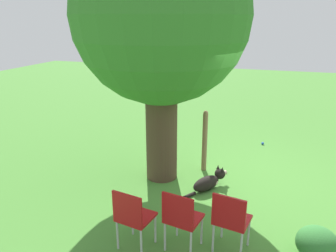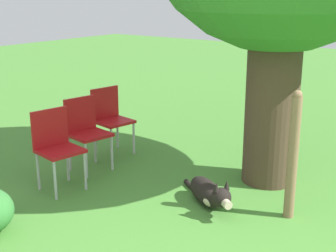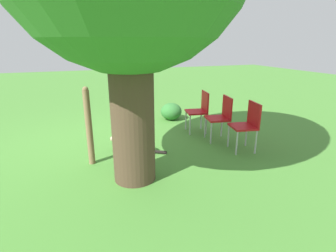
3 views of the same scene
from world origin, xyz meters
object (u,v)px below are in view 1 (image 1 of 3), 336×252
(red_chair_1, at_px, (181,217))
(tennis_ball, at_px, (263,143))
(oak_tree, at_px, (161,18))
(fence_post, at_px, (205,141))
(red_chair_0, at_px, (231,218))
(dog, at_px, (209,182))
(red_chair_2, at_px, (133,215))

(red_chair_1, height_order, tennis_ball, red_chair_1)
(oak_tree, xyz_separation_m, tennis_ball, (2.40, -1.84, -2.97))
(fence_post, relative_size, tennis_ball, 18.75)
(fence_post, xyz_separation_m, red_chair_0, (-2.39, -0.84, -0.12))
(red_chair_1, relative_size, tennis_ball, 13.20)
(fence_post, xyz_separation_m, tennis_ball, (1.85, -1.11, -0.61))
(dog, bearing_deg, red_chair_2, -164.50)
(oak_tree, relative_size, dog, 5.01)
(oak_tree, bearing_deg, red_chair_1, -154.56)
(fence_post, bearing_deg, red_chair_0, -160.60)
(red_chair_1, xyz_separation_m, red_chair_2, (-0.16, 0.62, 0.00))
(fence_post, relative_size, red_chair_2, 1.42)
(red_chair_0, distance_m, red_chair_2, 1.28)
(fence_post, xyz_separation_m, red_chair_1, (-2.55, -0.22, -0.12))
(red_chair_0, bearing_deg, red_chair_2, 115.36)
(fence_post, bearing_deg, tennis_ball, -31.02)
(dog, xyz_separation_m, tennis_ball, (2.61, -0.85, -0.11))
(red_chair_0, bearing_deg, dog, 30.20)
(oak_tree, distance_m, red_chair_0, 3.46)
(dog, xyz_separation_m, red_chair_2, (-1.96, 0.66, 0.38))
(oak_tree, relative_size, red_chair_0, 5.12)
(red_chair_0, height_order, tennis_ball, red_chair_0)
(red_chair_0, relative_size, tennis_ball, 13.20)
(dog, relative_size, red_chair_1, 1.02)
(oak_tree, bearing_deg, red_chair_2, -171.30)
(dog, height_order, red_chair_0, red_chair_0)
(oak_tree, distance_m, dog, 3.03)
(red_chair_2, bearing_deg, red_chair_1, -64.64)
(fence_post, relative_size, red_chair_1, 1.42)
(tennis_ball, bearing_deg, red_chair_0, 176.36)
(oak_tree, distance_m, tennis_ball, 4.24)
(red_chair_2, xyz_separation_m, tennis_ball, (4.57, -1.51, -0.49))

